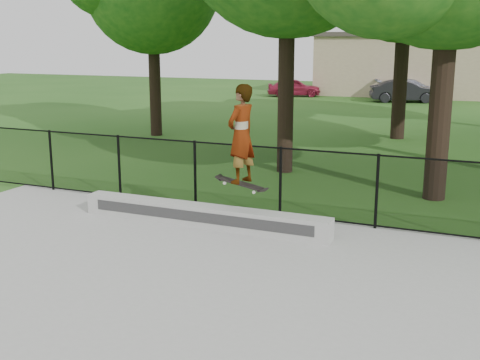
{
  "coord_description": "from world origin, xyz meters",
  "views": [
    {
      "loc": [
        4.06,
        -5.62,
        3.67
      ],
      "look_at": [
        -0.18,
        4.2,
        1.2
      ],
      "focal_mm": 45.0,
      "sensor_mm": 36.0,
      "label": 1
    }
  ],
  "objects": [
    {
      "name": "concrete_slab",
      "position": [
        0.0,
        0.0,
        0.03
      ],
      "size": [
        14.0,
        12.0,
        0.06
      ],
      "primitive_type": "cube",
      "color": "#959591",
      "rests_on": "ground"
    },
    {
      "name": "skater_airborne",
      "position": [
        -0.3,
        4.54,
        1.97
      ],
      "size": [
        0.83,
        0.77,
        2.01
      ],
      "color": "black",
      "rests_on": "ground"
    },
    {
      "name": "car_a",
      "position": [
        -8.98,
        33.85,
        0.61
      ],
      "size": [
        3.87,
        2.66,
        1.23
      ],
      "primitive_type": "imported",
      "rotation": [
        0.0,
        0.0,
        1.95
      ],
      "color": "maroon",
      "rests_on": "ground"
    },
    {
      "name": "distant_building",
      "position": [
        -2.0,
        38.0,
        2.16
      ],
      "size": [
        12.4,
        6.4,
        4.3
      ],
      "color": "tan",
      "rests_on": "ground"
    },
    {
      "name": "ground",
      "position": [
        0.0,
        0.0,
        0.0
      ],
      "size": [
        100.0,
        100.0,
        0.0
      ],
      "primitive_type": "plane",
      "color": "#1F4C15",
      "rests_on": "ground"
    },
    {
      "name": "grind_ledge",
      "position": [
        -1.22,
        4.7,
        0.27
      ],
      "size": [
        5.3,
        0.4,
        0.42
      ],
      "primitive_type": "cube",
      "color": "#A6A6A1",
      "rests_on": "concrete_slab"
    },
    {
      "name": "car_c",
      "position": [
        -1.34,
        34.83,
        0.65
      ],
      "size": [
        4.49,
        2.89,
        1.31
      ],
      "primitive_type": "imported",
      "rotation": [
        0.0,
        0.0,
        1.85
      ],
      "color": "#9798AB",
      "rests_on": "ground"
    },
    {
      "name": "car_b",
      "position": [
        -1.42,
        32.69,
        0.68
      ],
      "size": [
        4.01,
        2.51,
        1.36
      ],
      "primitive_type": "imported",
      "rotation": [
        0.0,
        0.0,
        1.88
      ],
      "color": "black",
      "rests_on": "ground"
    },
    {
      "name": "chainlink_fence",
      "position": [
        0.0,
        5.9,
        0.81
      ],
      "size": [
        16.06,
        0.06,
        1.5
      ],
      "color": "black",
      "rests_on": "concrete_slab"
    }
  ]
}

